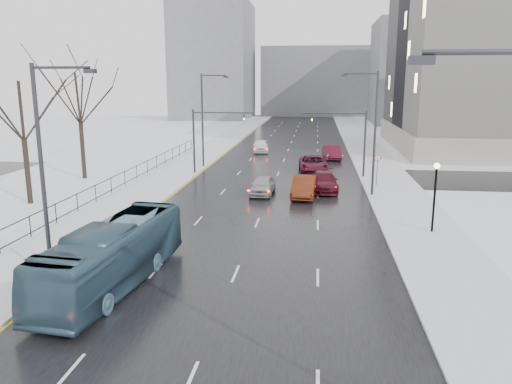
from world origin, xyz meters
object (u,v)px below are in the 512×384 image
at_px(no_uturn_sign, 378,161).
at_px(sedan_center_near, 263,185).
at_px(sedan_right_distant, 332,152).
at_px(sedan_center_far, 261,146).
at_px(tree_park_e, 85,179).
at_px(sedan_right_near, 304,187).
at_px(streetlight_r_mid, 372,128).
at_px(streetlight_l_near, 46,164).
at_px(bus, 114,255).
at_px(sedan_right_far, 324,181).
at_px(mast_signal_left, 204,134).
at_px(mast_signal_right, 354,136).
at_px(sedan_right_cross, 313,164).
at_px(tree_park_d, 31,205).
at_px(lamppost_r_mid, 435,187).
at_px(streetlight_l_far, 204,116).

relative_size(no_uturn_sign, sedan_center_near, 0.60).
bearing_deg(sedan_right_distant, sedan_center_far, 144.12).
distance_m(tree_park_e, sedan_right_near, 21.69).
xyz_separation_m(streetlight_r_mid, sedan_right_distant, (-2.51, 19.52, -4.76)).
distance_m(streetlight_r_mid, streetlight_l_near, 25.82).
xyz_separation_m(no_uturn_sign, bus, (-14.47, -24.07, -0.79)).
xyz_separation_m(bus, sedan_right_far, (9.77, 21.68, -0.67)).
relative_size(mast_signal_left, bus, 0.61).
relative_size(mast_signal_right, bus, 0.61).
height_order(no_uturn_sign, bus, bus).
xyz_separation_m(tree_park_e, sedan_right_cross, (21.70, 6.46, 0.87)).
distance_m(tree_park_d, sedan_center_near, 18.13).
relative_size(mast_signal_right, sedan_center_far, 1.34).
bearing_deg(lamppost_r_mid, no_uturn_sign, 97.33).
xyz_separation_m(mast_signal_left, sedan_right_far, (11.83, -6.39, -3.27)).
relative_size(streetlight_r_mid, sedan_right_distant, 2.03).
distance_m(tree_park_d, tree_park_e, 10.01).
bearing_deg(sedan_center_far, sedan_center_near, -90.17).
relative_size(sedan_right_far, sedan_right_distant, 1.12).
distance_m(no_uturn_sign, sedan_right_cross, 8.73).
relative_size(mast_signal_left, sedan_right_near, 1.27).
bearing_deg(sedan_center_near, sedan_center_far, 99.40).
distance_m(streetlight_l_near, sedan_right_near, 22.48).
bearing_deg(streetlight_r_mid, sedan_right_far, 156.31).
xyz_separation_m(bus, sedan_center_far, (1.77, 44.50, -0.65)).
distance_m(streetlight_l_far, sedan_center_near, 15.39).
height_order(mast_signal_left, sedan_right_distant, mast_signal_left).
xyz_separation_m(tree_park_e, streetlight_l_far, (10.03, 8.00, 5.62)).
bearing_deg(mast_signal_left, bus, -85.81).
relative_size(streetlight_l_near, no_uturn_sign, 3.70).
relative_size(streetlight_l_far, mast_signal_left, 1.54).
distance_m(sedan_center_near, sedan_right_near, 3.48).
distance_m(sedan_right_far, sedan_right_distant, 17.95).
relative_size(tree_park_d, no_uturn_sign, 4.63).
height_order(tree_park_d, sedan_center_far, tree_park_d).
relative_size(mast_signal_right, mast_signal_left, 1.00).
bearing_deg(mast_signal_left, mast_signal_right, 0.00).
height_order(tree_park_d, tree_park_e, tree_park_e).
height_order(tree_park_d, no_uturn_sign, tree_park_d).
height_order(sedan_center_near, sedan_center_far, sedan_center_far).
height_order(mast_signal_right, sedan_right_near, mast_signal_right).
bearing_deg(sedan_center_near, streetlight_l_far, 124.06).
height_order(mast_signal_left, bus, mast_signal_left).
relative_size(mast_signal_right, sedan_right_far, 1.18).
relative_size(sedan_right_near, sedan_right_distant, 1.04).
bearing_deg(sedan_right_cross, bus, -110.62).
height_order(mast_signal_right, no_uturn_sign, mast_signal_right).
distance_m(no_uturn_sign, bus, 28.10).
distance_m(mast_signal_left, sedan_right_far, 13.83).
bearing_deg(mast_signal_left, lamppost_r_mid, -44.48).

